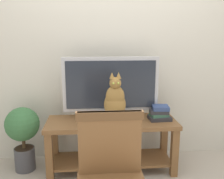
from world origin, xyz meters
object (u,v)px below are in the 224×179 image
object	(u,v)px
media_box	(115,121)
book_stack	(160,113)
cat	(115,101)
tv_stand	(112,136)
potted_plant	(23,132)
tv	(111,86)
wooden_chair	(111,174)

from	to	relation	value
media_box	book_stack	bearing A→B (deg)	10.29
cat	book_stack	size ratio (longest dim) A/B	2.01
tv_stand	media_box	bearing A→B (deg)	-75.73
potted_plant	tv	bearing A→B (deg)	1.76
tv	media_box	size ratio (longest dim) A/B	2.34
wooden_chair	book_stack	bearing A→B (deg)	59.48
book_stack	tv_stand	bearing A→B (deg)	179.04
tv_stand	book_stack	distance (m)	0.56
tv	cat	xyz separation A→B (m)	(0.03, -0.21, -0.11)
tv	wooden_chair	size ratio (longest dim) A/B	1.08
tv	book_stack	xyz separation A→B (m)	(0.51, -0.11, -0.28)
book_stack	potted_plant	bearing A→B (deg)	176.92
tv_stand	cat	xyz separation A→B (m)	(0.03, -0.11, 0.42)
cat	book_stack	xyz separation A→B (m)	(0.48, 0.10, -0.17)
media_box	wooden_chair	bearing A→B (deg)	-96.87
tv_stand	cat	bearing A→B (deg)	-76.75
cat	potted_plant	distance (m)	1.04
tv_stand	book_stack	xyz separation A→B (m)	(0.51, -0.01, 0.25)
book_stack	potted_plant	size ratio (longest dim) A/B	0.33
cat	media_box	bearing A→B (deg)	94.92
cat	book_stack	world-z (taller)	cat
media_box	wooden_chair	xyz separation A→B (m)	(-0.11, -0.92, -0.04)
cat	wooden_chair	world-z (taller)	cat
media_box	potted_plant	distance (m)	0.98
tv	potted_plant	size ratio (longest dim) A/B	1.45
media_box	book_stack	distance (m)	0.49
wooden_chair	potted_plant	xyz separation A→B (m)	(-0.85, 1.08, -0.11)
potted_plant	tv_stand	bearing A→B (deg)	-4.22
book_stack	wooden_chair	bearing A→B (deg)	-120.52
media_box	wooden_chair	world-z (taller)	wooden_chair
cat	tv	bearing A→B (deg)	97.05
tv_stand	cat	size ratio (longest dim) A/B	2.92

